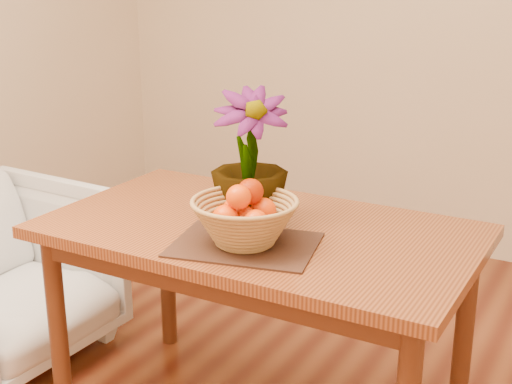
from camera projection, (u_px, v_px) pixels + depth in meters
The scene contains 7 objects.
wall_back at pixel (437, 8), 3.77m from camera, with size 4.00×0.02×2.70m, color beige.
table at pixel (259, 251), 2.35m from camera, with size 1.40×0.80×0.75m.
placemat at pixel (245, 245), 2.16m from camera, with size 0.43×0.32×0.01m, color #371E14.
wicker_basket at pixel (245, 223), 2.14m from camera, with size 0.33×0.33×0.13m.
orange_pile at pixel (246, 206), 2.13m from camera, with size 0.18×0.19×0.14m.
potted_plant at pixel (249, 158), 2.28m from camera, with size 0.25×0.25×0.44m, color #1B4112.
armchair at pixel (0, 268), 2.90m from camera, with size 0.75×0.70×0.77m, color gray.
Camera 1 is at (1.06, -1.61, 1.56)m, focal length 50.00 mm.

